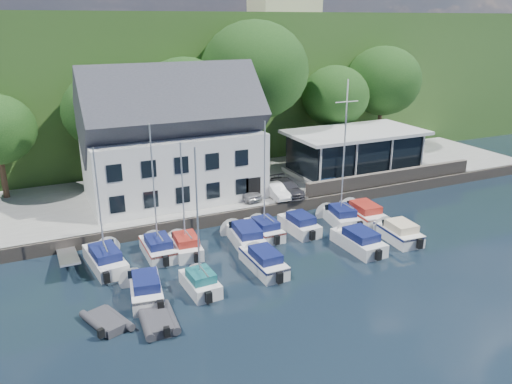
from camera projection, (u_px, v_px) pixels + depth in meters
ground at (356, 273)px, 31.71m from camera, size 180.00×180.00×0.00m
quay at (246, 187)px, 46.56m from camera, size 60.00×13.00×1.00m
quay_face at (277, 209)px, 40.98m from camera, size 60.00×0.30×1.00m
hillside at (137, 66)px, 82.26m from camera, size 160.00×75.00×16.00m
field_patch at (168, 14)px, 89.62m from camera, size 50.00×30.00×0.30m
harbor_building at (173, 146)px, 41.33m from camera, size 14.40×8.20×8.70m
club_pavilion at (354, 151)px, 48.80m from camera, size 13.20×7.20×4.10m
seawall at (392, 177)px, 45.73m from camera, size 18.00×0.50×1.20m
gangway at (69, 264)px, 32.88m from camera, size 1.20×6.00×1.40m
car_silver at (244, 191)px, 41.92m from camera, size 2.21×3.98×1.28m
car_white at (276, 191)px, 42.14m from camera, size 1.33×3.60×1.18m
car_dgrey at (287, 187)px, 42.77m from camera, size 1.89×4.42×1.27m
car_blue at (323, 178)px, 45.36m from camera, size 1.61×3.75×1.26m
flagpole at (345, 134)px, 43.60m from camera, size 2.28×0.20×9.51m
tree_1 at (107, 130)px, 43.89m from camera, size 7.35×7.35×10.04m
tree_2 at (186, 117)px, 46.83m from camera, size 8.14×8.14×11.12m
tree_3 at (255, 96)px, 48.97m from camera, size 10.49×10.49×14.34m
tree_4 at (334, 112)px, 53.51m from camera, size 7.16×7.16×9.79m
tree_5 at (381, 99)px, 56.47m from camera, size 8.47×8.47×11.58m
boat_r1_0 at (99, 203)px, 31.07m from camera, size 2.78×6.83×8.89m
boat_r1_1 at (154, 196)px, 32.69m from camera, size 1.97×5.49×8.66m
boat_r1_2 at (183, 195)px, 33.15m from camera, size 2.23×5.49×8.42m
boat_r1_3 at (245, 234)px, 35.64m from camera, size 2.67×7.01×1.49m
boat_r1_4 at (264, 182)px, 35.84m from camera, size 1.89×5.50×8.42m
boat_r1_5 at (299, 223)px, 37.68m from camera, size 2.10×5.55×1.48m
boat_r1_6 at (343, 169)px, 38.02m from camera, size 2.79×5.82×8.90m
boat_r1_7 at (363, 211)px, 39.96m from camera, size 2.51×6.49×1.47m
boat_r2_0 at (145, 286)px, 28.67m from camera, size 2.69×5.96×1.50m
boat_r2_1 at (198, 226)px, 28.34m from camera, size 1.99×4.67×8.27m
boat_r2_2 at (264, 259)px, 31.98m from camera, size 1.90×6.12×1.45m
boat_r2_3 at (359, 239)px, 34.89m from camera, size 2.27×6.20×1.49m
boat_r2_4 at (399, 231)px, 36.23m from camera, size 2.42×5.56×1.48m
dinghy_0 at (107, 320)px, 26.21m from camera, size 2.59×3.25×0.66m
dinghy_1 at (158, 319)px, 26.23m from camera, size 2.05×3.24×0.73m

